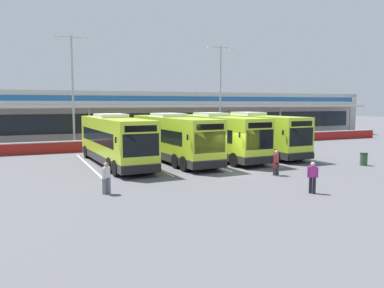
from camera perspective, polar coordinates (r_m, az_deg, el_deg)
ground_plane at (r=26.35m, az=5.48°, el=-3.96°), size 200.00×200.00×0.00m
terminal_building at (r=51.15m, az=-9.45°, el=4.22°), size 70.00×13.00×6.00m
red_barrier_wall at (r=39.44m, az=-4.88°, el=0.19°), size 60.00×0.40×1.10m
coach_bus_leftmost at (r=29.13m, az=-11.40°, el=0.45°), size 3.34×12.25×3.78m
coach_bus_left_centre at (r=30.36m, az=-2.84°, el=0.78°), size 3.34×12.25×3.78m
coach_bus_centre at (r=32.23m, az=3.67°, el=1.08°), size 3.34×12.25×3.78m
coach_bus_right_centre at (r=34.77m, az=9.21°, el=1.38°), size 3.34×12.25×3.78m
bay_stripe_far_west at (r=29.29m, az=-15.05°, el=-3.12°), size 0.14×13.00×0.01m
bay_stripe_west at (r=30.20m, az=-7.15°, el=-2.69°), size 0.14×13.00×0.01m
bay_stripe_mid_west at (r=31.65m, az=0.15°, el=-2.24°), size 0.14×13.00×0.01m
bay_stripe_centre at (r=33.56m, az=6.72°, el=-1.81°), size 0.14×13.00×0.01m
bay_stripe_mid_east at (r=35.87m, az=12.51°, el=-1.41°), size 0.14×13.00×0.01m
pedestrian_with_handbag at (r=24.99m, az=12.36°, el=-2.63°), size 0.62×0.50×1.62m
pedestrian_in_dark_coat at (r=20.49m, az=17.46°, el=-4.62°), size 0.50×0.41×1.62m
pedestrian_near_bin at (r=19.87m, az=-12.60°, el=-4.81°), size 0.47×0.42×1.62m
lamp_post_west at (r=39.00m, az=-17.29°, el=8.31°), size 3.24×0.28×11.00m
lamp_post_centre at (r=44.16m, az=4.23°, el=8.27°), size 3.24×0.28×11.00m
litter_bin at (r=31.06m, az=24.13°, el=-2.07°), size 0.54×0.54×0.93m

